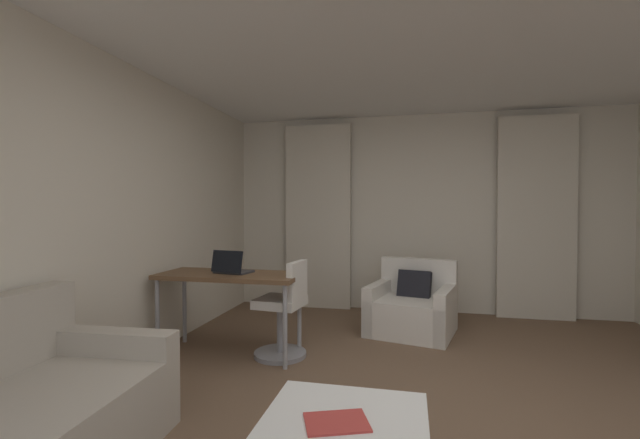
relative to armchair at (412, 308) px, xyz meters
The scene contains 10 objects.
ground_plane 2.03m from the armchair, 86.87° to the right, with size 12.00×12.00×0.00m, color brown.
wall_window 1.46m from the armchair, 83.86° to the left, with size 5.12×0.06×2.60m.
wall_left 3.31m from the armchair, 140.31° to the right, with size 0.06×6.12×2.60m.
curtain_left_panel 1.84m from the armchair, 144.82° to the left, with size 0.90×0.06×2.50m.
curtain_right_panel 1.99m from the armchair, 30.98° to the left, with size 0.90×0.06×2.50m.
armchair is the anchor object (origin of this frame).
desk 2.02m from the armchair, 147.24° to the right, with size 1.31×0.56×0.76m.
desk_chair 1.55m from the armchair, 138.39° to the right, with size 0.48×0.48×0.88m.
laptop 2.03m from the armchair, 147.14° to the right, with size 0.36×0.30×0.22m.
magazine_open 2.84m from the armchair, 97.00° to the right, with size 0.33×0.29×0.01m.
Camera 1 is at (-0.14, -2.59, 1.35)m, focal length 23.07 mm.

